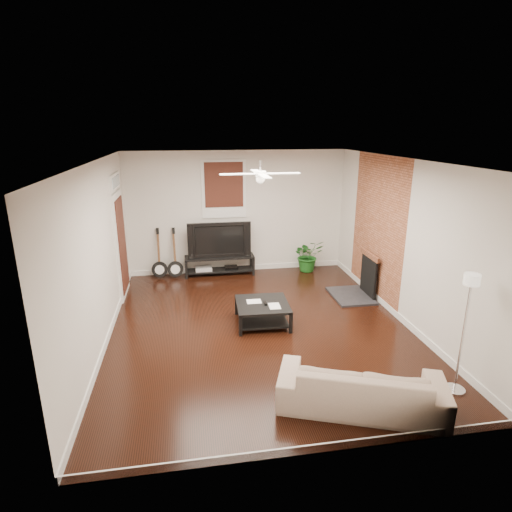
# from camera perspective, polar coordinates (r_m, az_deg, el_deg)

# --- Properties ---
(room) EXTENTS (5.01, 6.01, 2.81)m
(room) POSITION_cam_1_polar(r_m,az_deg,el_deg) (6.80, 0.56, 1.03)
(room) COLOR black
(room) RESTS_ON ground
(brick_accent) EXTENTS (0.02, 2.20, 2.80)m
(brick_accent) POSITION_cam_1_polar(r_m,az_deg,el_deg) (8.48, 16.15, 3.62)
(brick_accent) COLOR brown
(brick_accent) RESTS_ON floor
(fireplace) EXTENTS (0.80, 1.10, 0.92)m
(fireplace) POSITION_cam_1_polar(r_m,az_deg,el_deg) (8.63, 13.90, -2.50)
(fireplace) COLOR black
(fireplace) RESTS_ON floor
(window_back) EXTENTS (1.00, 0.06, 1.30)m
(window_back) POSITION_cam_1_polar(r_m,az_deg,el_deg) (9.53, -4.38, 9.05)
(window_back) COLOR #3A170F
(window_back) RESTS_ON wall_back
(door_left) EXTENTS (0.08, 1.00, 2.50)m
(door_left) POSITION_cam_1_polar(r_m,az_deg,el_deg) (8.68, -17.96, 2.73)
(door_left) COLOR white
(door_left) RESTS_ON wall_left
(tv_stand) EXTENTS (1.59, 0.42, 0.44)m
(tv_stand) POSITION_cam_1_polar(r_m,az_deg,el_deg) (9.73, -4.96, -1.26)
(tv_stand) COLOR black
(tv_stand) RESTS_ON floor
(tv) EXTENTS (1.42, 0.19, 0.82)m
(tv) POSITION_cam_1_polar(r_m,az_deg,el_deg) (9.57, -5.07, 2.35)
(tv) COLOR black
(tv) RESTS_ON tv_stand
(coffee_table) EXTENTS (0.93, 0.93, 0.37)m
(coffee_table) POSITION_cam_1_polar(r_m,az_deg,el_deg) (7.36, 0.87, -7.78)
(coffee_table) COLOR black
(coffee_table) RESTS_ON floor
(sofa) EXTENTS (2.13, 1.42, 0.58)m
(sofa) POSITION_cam_1_polar(r_m,az_deg,el_deg) (5.46, 14.09, -16.75)
(sofa) COLOR tan
(sofa) RESTS_ON floor
(floor_lamp) EXTENTS (0.34, 0.34, 1.62)m
(floor_lamp) POSITION_cam_1_polar(r_m,az_deg,el_deg) (5.91, 26.35, -9.56)
(floor_lamp) COLOR silver
(floor_lamp) RESTS_ON floor
(potted_plant) EXTENTS (0.75, 0.67, 0.77)m
(potted_plant) POSITION_cam_1_polar(r_m,az_deg,el_deg) (9.97, 7.10, 0.09)
(potted_plant) COLOR #1A5B1B
(potted_plant) RESTS_ON floor
(guitar_left) EXTENTS (0.36, 0.25, 1.15)m
(guitar_left) POSITION_cam_1_polar(r_m,az_deg,el_deg) (9.60, -13.12, 0.28)
(guitar_left) COLOR black
(guitar_left) RESTS_ON floor
(guitar_right) EXTENTS (0.38, 0.28, 1.15)m
(guitar_right) POSITION_cam_1_polar(r_m,az_deg,el_deg) (9.55, -11.04, 0.34)
(guitar_right) COLOR black
(guitar_right) RESTS_ON floor
(ceiling_fan) EXTENTS (1.24, 1.24, 0.32)m
(ceiling_fan) POSITION_cam_1_polar(r_m,az_deg,el_deg) (6.57, 0.59, 11.13)
(ceiling_fan) COLOR white
(ceiling_fan) RESTS_ON ceiling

